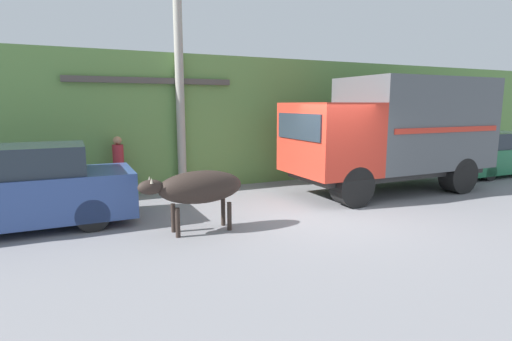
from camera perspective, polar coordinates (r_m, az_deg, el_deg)
The scene contains 9 objects.
ground_plane at distance 9.47m, azimuth 10.65°, elevation -6.04°, with size 60.00×60.00×0.00m, color gray.
hillside_embankment at distance 14.95m, azimuth -3.93°, elevation 7.36°, with size 32.00×5.10×3.93m.
building_backdrop at distance 12.83m, azimuth -15.42°, elevation 5.19°, with size 4.52×2.70×3.22m.
cargo_truck at distance 12.06m, azimuth 19.29°, elevation 5.45°, with size 6.05×2.40×3.23m.
brown_cow at distance 7.89m, azimuth -8.22°, elevation -2.45°, with size 2.05×0.65×1.22m.
parked_suv at distance 9.30m, azimuth -31.50°, elevation -2.39°, with size 4.67×1.76×1.69m.
hatchback_car at distance 16.55m, azimuth 30.87°, elevation 1.94°, with size 3.70×1.58×1.53m.
pedestrian_on_hill at distance 11.23m, azimuth -19.03°, elevation 0.93°, with size 0.29×0.29×1.67m.
utility_pole at distance 11.62m, azimuth -10.91°, elevation 13.83°, with size 0.90×0.24×6.63m.
Camera 1 is at (-5.35, -7.40, 2.50)m, focal length 28.00 mm.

